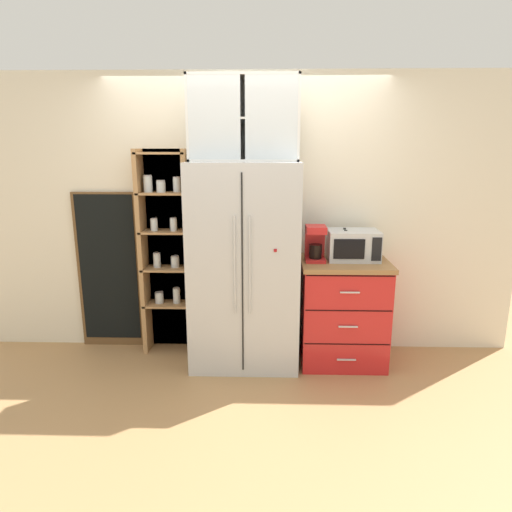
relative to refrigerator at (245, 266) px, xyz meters
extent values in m
plane|color=tan|center=(0.00, -0.03, -0.89)|extent=(10.72, 10.72, 0.00)
cube|color=silver|center=(0.00, 0.37, 0.38)|extent=(5.02, 0.10, 2.55)
cube|color=silver|center=(0.00, 0.00, 0.00)|extent=(0.93, 0.64, 1.79)
cube|color=black|center=(0.00, -0.32, 0.00)|extent=(0.01, 0.01, 1.64)
cylinder|color=silver|center=(-0.06, -0.34, 0.09)|extent=(0.02, 0.02, 0.80)
cylinder|color=silver|center=(0.06, -0.34, 0.09)|extent=(0.02, 0.02, 0.80)
cube|color=#A8161C|center=(0.26, -0.32, 0.21)|extent=(0.02, 0.01, 0.02)
cube|color=brown|center=(-0.74, 0.34, 0.05)|extent=(0.50, 0.04, 1.89)
cube|color=tan|center=(-0.95, 0.21, 0.05)|extent=(0.04, 0.22, 1.89)
cube|color=tan|center=(-0.53, 0.21, 0.05)|extent=(0.04, 0.22, 1.89)
cube|color=tan|center=(-0.74, 0.21, -0.43)|extent=(0.44, 0.22, 0.02)
cylinder|color=silver|center=(-0.82, 0.21, -0.38)|extent=(0.08, 0.08, 0.10)
cylinder|color=#B77A38|center=(-0.82, 0.21, -0.39)|extent=(0.07, 0.07, 0.07)
cylinder|color=#B2B2B7|center=(-0.82, 0.21, -0.32)|extent=(0.08, 0.08, 0.01)
cylinder|color=silver|center=(-0.66, 0.22, -0.36)|extent=(0.07, 0.07, 0.14)
cylinder|color=white|center=(-0.66, 0.22, -0.38)|extent=(0.06, 0.06, 0.09)
cylinder|color=#B2B2B7|center=(-0.66, 0.22, -0.28)|extent=(0.06, 0.06, 0.01)
cube|color=tan|center=(-0.74, 0.21, -0.09)|extent=(0.44, 0.22, 0.02)
cylinder|color=silver|center=(-0.82, 0.22, -0.01)|extent=(0.07, 0.07, 0.13)
cylinder|color=#E0C67F|center=(-0.82, 0.22, -0.03)|extent=(0.06, 0.06, 0.09)
cylinder|color=#B2B2B7|center=(-0.82, 0.22, 0.06)|extent=(0.06, 0.06, 0.01)
cylinder|color=silver|center=(-0.66, 0.22, -0.03)|extent=(0.08, 0.08, 0.10)
cylinder|color=brown|center=(-0.66, 0.22, -0.04)|extent=(0.07, 0.07, 0.07)
cylinder|color=#B2B2B7|center=(-0.66, 0.22, 0.03)|extent=(0.07, 0.07, 0.01)
cube|color=tan|center=(-0.74, 0.21, 0.26)|extent=(0.44, 0.22, 0.02)
cylinder|color=silver|center=(-0.83, 0.19, 0.32)|extent=(0.06, 0.06, 0.10)
cylinder|color=white|center=(-0.83, 0.19, 0.31)|extent=(0.06, 0.06, 0.07)
cylinder|color=#B2B2B7|center=(-0.83, 0.19, 0.38)|extent=(0.06, 0.06, 0.01)
cylinder|color=silver|center=(-0.65, 0.19, 0.33)|extent=(0.06, 0.06, 0.11)
cylinder|color=beige|center=(-0.65, 0.19, 0.31)|extent=(0.05, 0.05, 0.07)
cylinder|color=#B2B2B7|center=(-0.65, 0.19, 0.39)|extent=(0.06, 0.06, 0.01)
cube|color=tan|center=(-0.74, 0.21, 0.61)|extent=(0.44, 0.22, 0.02)
cylinder|color=silver|center=(-0.86, 0.20, 0.69)|extent=(0.08, 0.08, 0.14)
cylinder|color=#CCB78C|center=(-0.86, 0.20, 0.67)|extent=(0.07, 0.07, 0.09)
cylinder|color=#B2B2B7|center=(-0.86, 0.20, 0.76)|extent=(0.07, 0.07, 0.01)
cylinder|color=silver|center=(-0.75, 0.20, 0.67)|extent=(0.08, 0.08, 0.10)
cylinder|color=#382316|center=(-0.75, 0.20, 0.65)|extent=(0.07, 0.07, 0.06)
cylinder|color=#B2B2B7|center=(-0.75, 0.20, 0.72)|extent=(0.08, 0.08, 0.01)
cylinder|color=silver|center=(-0.61, 0.22, 0.68)|extent=(0.07, 0.07, 0.12)
cylinder|color=#2D2D2D|center=(-0.61, 0.22, 0.66)|extent=(0.06, 0.06, 0.08)
cylinder|color=#B2B2B7|center=(-0.61, 0.22, 0.75)|extent=(0.07, 0.07, 0.01)
cube|color=tan|center=(-0.74, 0.21, 0.96)|extent=(0.44, 0.22, 0.02)
cube|color=red|center=(0.87, 0.03, -0.44)|extent=(0.73, 0.58, 0.90)
cube|color=#9E7042|center=(0.87, 0.03, 0.03)|extent=(0.76, 0.61, 0.04)
cube|color=black|center=(0.87, -0.27, -0.61)|extent=(0.71, 0.00, 0.01)
cube|color=silver|center=(0.87, -0.28, -0.74)|extent=(0.16, 0.01, 0.01)
cube|color=black|center=(0.87, -0.27, -0.31)|extent=(0.71, 0.00, 0.01)
cube|color=silver|center=(0.87, -0.28, -0.44)|extent=(0.16, 0.01, 0.01)
cube|color=black|center=(0.87, -0.27, -0.01)|extent=(0.71, 0.00, 0.01)
cube|color=silver|center=(0.87, -0.28, -0.14)|extent=(0.16, 0.01, 0.01)
cube|color=silver|center=(0.95, 0.08, 0.18)|extent=(0.44, 0.32, 0.26)
cube|color=black|center=(0.89, -0.09, 0.18)|extent=(0.26, 0.01, 0.17)
cube|color=black|center=(1.12, -0.09, 0.18)|extent=(0.08, 0.01, 0.20)
cube|color=red|center=(0.61, 0.01, 0.06)|extent=(0.17, 0.20, 0.03)
cube|color=red|center=(0.61, 0.08, 0.20)|extent=(0.17, 0.06, 0.30)
cube|color=red|center=(0.61, 0.01, 0.33)|extent=(0.17, 0.20, 0.06)
cylinder|color=black|center=(0.61, 0.00, 0.14)|extent=(0.11, 0.11, 0.12)
cylinder|color=silver|center=(0.87, 0.06, 0.09)|extent=(0.08, 0.08, 0.08)
torus|color=silver|center=(0.93, 0.06, 0.09)|extent=(0.05, 0.01, 0.05)
cylinder|color=red|center=(0.87, 0.03, 0.09)|extent=(0.08, 0.08, 0.09)
torus|color=red|center=(0.92, 0.03, 0.09)|extent=(0.05, 0.01, 0.05)
cylinder|color=silver|center=(0.87, 0.06, 0.14)|extent=(0.06, 0.06, 0.18)
cone|color=silver|center=(0.87, 0.06, 0.23)|extent=(0.06, 0.06, 0.04)
cylinder|color=silver|center=(0.87, 0.06, 0.26)|extent=(0.03, 0.03, 0.07)
cylinder|color=black|center=(0.87, 0.06, 0.30)|extent=(0.03, 0.03, 0.01)
cylinder|color=#285B33|center=(0.87, 0.12, 0.14)|extent=(0.06, 0.06, 0.19)
cone|color=#285B33|center=(0.87, 0.12, 0.24)|extent=(0.06, 0.06, 0.04)
cylinder|color=#285B33|center=(0.87, 0.12, 0.27)|extent=(0.02, 0.02, 0.07)
cylinder|color=black|center=(0.87, 0.12, 0.31)|extent=(0.03, 0.03, 0.01)
cube|color=silver|center=(0.00, 0.17, 1.23)|extent=(0.90, 0.02, 0.68)
cube|color=silver|center=(0.00, 0.02, 1.56)|extent=(0.90, 0.32, 0.02)
cube|color=silver|center=(0.00, 0.02, 0.90)|extent=(0.90, 0.32, 0.02)
cube|color=silver|center=(-0.44, 0.02, 1.23)|extent=(0.02, 0.32, 0.68)
cube|color=silver|center=(0.44, 0.02, 1.23)|extent=(0.02, 0.32, 0.68)
cube|color=silver|center=(0.00, 0.02, 1.23)|extent=(0.87, 0.30, 0.02)
cube|color=silver|center=(-0.22, -0.13, 1.23)|extent=(0.41, 0.01, 0.64)
cube|color=silver|center=(0.22, -0.13, 1.23)|extent=(0.41, 0.01, 0.64)
cylinder|color=silver|center=(-0.31, 0.02, 0.91)|extent=(0.05, 0.05, 0.00)
cylinder|color=silver|center=(-0.31, 0.02, 0.95)|extent=(0.01, 0.01, 0.07)
cone|color=silver|center=(-0.31, 0.02, 1.01)|extent=(0.06, 0.06, 0.05)
cylinder|color=silver|center=(-0.10, 0.02, 0.91)|extent=(0.05, 0.05, 0.00)
cylinder|color=silver|center=(-0.10, 0.02, 0.95)|extent=(0.01, 0.01, 0.07)
cone|color=silver|center=(-0.10, 0.02, 1.01)|extent=(0.06, 0.06, 0.05)
cylinder|color=silver|center=(0.10, 0.02, 0.91)|extent=(0.05, 0.05, 0.00)
cylinder|color=silver|center=(0.10, 0.02, 0.95)|extent=(0.01, 0.01, 0.07)
cone|color=silver|center=(0.10, 0.02, 1.01)|extent=(0.06, 0.06, 0.05)
cylinder|color=silver|center=(0.31, 0.02, 0.91)|extent=(0.05, 0.05, 0.00)
cylinder|color=silver|center=(0.31, 0.02, 0.95)|extent=(0.01, 0.01, 0.07)
cone|color=silver|center=(0.31, 0.02, 1.01)|extent=(0.06, 0.06, 0.05)
cylinder|color=white|center=(-0.27, 0.02, 1.27)|extent=(0.06, 0.06, 0.07)
cylinder|color=white|center=(-0.09, 0.02, 1.27)|extent=(0.06, 0.06, 0.07)
cylinder|color=white|center=(0.09, 0.02, 1.27)|extent=(0.06, 0.06, 0.07)
cylinder|color=white|center=(0.27, 0.02, 1.27)|extent=(0.06, 0.06, 0.07)
cube|color=brown|center=(-1.31, 0.30, -0.14)|extent=(0.60, 0.04, 1.50)
cube|color=black|center=(-1.31, 0.28, -0.11)|extent=(0.54, 0.01, 1.40)
camera|label=1|loc=(0.21, -3.78, 1.01)|focal=31.53mm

